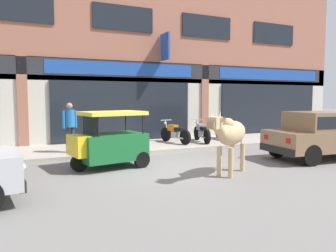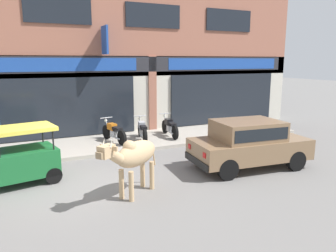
{
  "view_description": "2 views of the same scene",
  "coord_description": "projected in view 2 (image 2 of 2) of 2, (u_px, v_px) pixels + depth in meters",
  "views": [
    {
      "loc": [
        -3.99,
        -7.86,
        1.88
      ],
      "look_at": [
        0.08,
        1.0,
        1.04
      ],
      "focal_mm": 35.0,
      "sensor_mm": 36.0,
      "label": 1
    },
    {
      "loc": [
        -1.75,
        -8.4,
        3.22
      ],
      "look_at": [
        2.66,
        1.0,
        1.13
      ],
      "focal_mm": 35.0,
      "sensor_mm": 36.0,
      "label": 2
    }
  ],
  "objects": [
    {
      "name": "motorcycle_1",
      "position": [
        142.0,
        130.0,
        12.9
      ],
      "size": [
        0.64,
        1.79,
        0.88
      ],
      "color": "black",
      "rests_on": "sidewalk"
    },
    {
      "name": "shop_building",
      "position": [
        59.0,
        40.0,
        12.83
      ],
      "size": [
        23.0,
        1.4,
        8.48
      ],
      "color": "#9E604C",
      "rests_on": "ground"
    },
    {
      "name": "sidewalk",
      "position": [
        72.0,
        147.0,
        12.07
      ],
      "size": [
        19.0,
        2.96,
        0.12
      ],
      "primitive_type": "cube",
      "color": "#A8A093",
      "rests_on": "ground"
    },
    {
      "name": "motorcycle_0",
      "position": [
        114.0,
        132.0,
        12.58
      ],
      "size": [
        0.61,
        1.79,
        0.88
      ],
      "color": "black",
      "rests_on": "sidewalk"
    },
    {
      "name": "cow",
      "position": [
        134.0,
        155.0,
        7.77
      ],
      "size": [
        1.87,
        1.43,
        1.61
      ],
      "color": "tan",
      "rests_on": "ground"
    },
    {
      "name": "ground_plane",
      "position": [
        95.0,
        182.0,
        8.82
      ],
      "size": [
        90.0,
        90.0,
        0.0
      ],
      "primitive_type": "plane",
      "color": "slate"
    },
    {
      "name": "car_1",
      "position": [
        249.0,
        142.0,
        9.84
      ],
      "size": [
        3.72,
        1.91,
        1.46
      ],
      "color": "black",
      "rests_on": "ground"
    },
    {
      "name": "auto_rickshaw",
      "position": [
        18.0,
        160.0,
        8.57
      ],
      "size": [
        2.1,
        1.46,
        1.52
      ],
      "color": "black",
      "rests_on": "ground"
    },
    {
      "name": "motorcycle_2",
      "position": [
        170.0,
        127.0,
        13.54
      ],
      "size": [
        0.52,
        1.81,
        0.88
      ],
      "color": "black",
      "rests_on": "sidewalk"
    }
  ]
}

